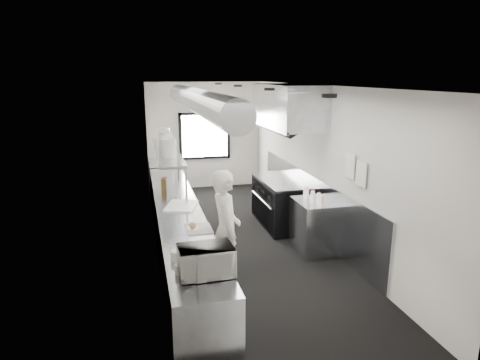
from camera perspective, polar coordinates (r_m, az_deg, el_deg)
floor at (r=7.79m, az=0.02°, el=-8.34°), size 3.00×8.00×0.01m
ceiling at (r=7.20m, az=0.02°, el=12.71°), size 3.00×8.00×0.01m
wall_back at (r=11.24m, az=-4.84°, el=6.00°), size 3.00×0.02×2.80m
wall_front at (r=3.79m, az=14.74°, el=-10.96°), size 3.00×0.02×2.80m
wall_left at (r=7.18m, az=-11.70°, el=1.12°), size 0.02×8.00×2.80m
wall_right at (r=7.86m, az=10.72°, el=2.29°), size 0.02×8.00×2.80m
wall_cladding at (r=8.32m, az=9.48°, el=-3.03°), size 0.03×5.50×1.10m
hvac_duct at (r=7.48m, az=-6.03°, el=10.77°), size 0.40×6.40×0.40m
service_window at (r=11.21m, az=-4.81°, el=5.98°), size 1.36×0.05×1.25m
exhaust_hood at (r=8.21m, az=6.41°, el=9.94°), size 0.81×2.20×0.88m
prep_counter at (r=6.99m, az=-8.26°, el=-7.22°), size 0.70×6.00×0.90m
pass_shelf at (r=8.14m, az=-9.86°, el=3.71°), size 0.45×3.00×0.68m
range at (r=8.55m, az=5.69°, el=-3.01°), size 0.88×1.60×0.94m
bottle_station at (r=7.36m, az=10.11°, el=-6.19°), size 0.65×0.80×0.90m
far_work_table at (r=10.52m, az=-10.24°, el=-0.01°), size 0.70×1.20×0.90m
notice_sheet_a at (r=6.75m, az=14.72°, el=1.88°), size 0.02×0.28×0.38m
notice_sheet_b at (r=6.46m, az=16.14°, el=0.80°), size 0.02×0.28×0.38m
line_cook at (r=5.88m, az=-1.95°, el=-6.88°), size 0.43×0.64×1.74m
microwave at (r=4.55m, az=-4.68°, el=-10.86°), size 0.55×0.43×0.32m
deli_tub_a at (r=4.65m, az=-7.99°, el=-11.84°), size 0.18×0.18×0.10m
deli_tub_b at (r=4.97m, az=-8.51°, el=-10.05°), size 0.19×0.19×0.11m
newspaper at (r=5.87m, az=-5.60°, el=-6.62°), size 0.35×0.44×0.01m
small_plate at (r=5.87m, az=-6.45°, el=-6.63°), size 0.22×0.22×0.02m
pastry at (r=5.85m, az=-6.46°, el=-6.14°), size 0.09×0.09×0.09m
cutting_board at (r=6.89m, az=-7.97°, el=-3.48°), size 0.63×0.73×0.02m
knife_block at (r=7.87m, az=-10.21°, el=-0.54°), size 0.14×0.23×0.23m
plate_stack_a at (r=7.51m, az=-9.62°, el=4.33°), size 0.29×0.29×0.31m
plate_stack_b at (r=7.90m, az=-9.78°, el=4.70°), size 0.29×0.29×0.29m
plate_stack_c at (r=8.20m, az=-10.09°, el=5.23°), size 0.29×0.29×0.34m
plate_stack_d at (r=8.68m, az=-10.30°, el=5.80°), size 0.28×0.28×0.37m
squeeze_bottle_a at (r=6.90m, az=11.01°, el=-2.85°), size 0.07×0.07×0.19m
squeeze_bottle_b at (r=7.06m, az=10.66°, el=-2.47°), size 0.07×0.07×0.18m
squeeze_bottle_c at (r=7.12m, az=9.84°, el=-2.24°), size 0.07×0.07×0.20m
squeeze_bottle_d at (r=7.34m, az=9.10°, el=-1.72°), size 0.07×0.07×0.19m
squeeze_bottle_e at (r=7.42m, az=8.81°, el=-1.65°), size 0.06×0.06×0.17m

